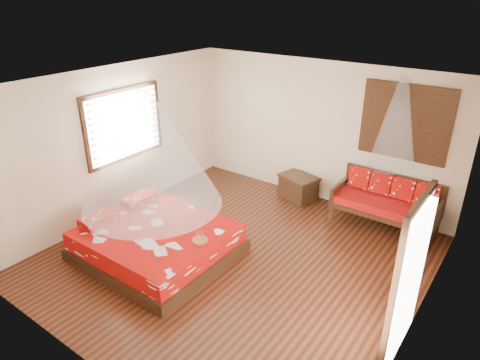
{
  "coord_description": "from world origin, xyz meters",
  "views": [
    {
      "loc": [
        3.47,
        -4.67,
        4.06
      ],
      "look_at": [
        -0.26,
        0.45,
        1.15
      ],
      "focal_mm": 32.0,
      "sensor_mm": 36.0,
      "label": 1
    }
  ],
  "objects": [
    {
      "name": "bed",
      "position": [
        -1.11,
        -0.7,
        0.25
      ],
      "size": [
        2.26,
        2.05,
        0.65
      ],
      "rotation": [
        0.0,
        0.0,
        -0.0
      ],
      "color": "black",
      "rests_on": "floor"
    },
    {
      "name": "glazed_door",
      "position": [
        2.72,
        -0.6,
        1.07
      ],
      "size": [
        0.08,
        1.02,
        2.16
      ],
      "color": "black",
      "rests_on": "floor"
    },
    {
      "name": "mosquito_net_main",
      "position": [
        -1.09,
        -0.7,
        1.85
      ],
      "size": [
        2.14,
        2.14,
        1.8
      ],
      "primitive_type": "cone",
      "color": "silver",
      "rests_on": "ceiling"
    },
    {
      "name": "shutter_panel",
      "position": [
        1.6,
        2.72,
        1.9
      ],
      "size": [
        1.52,
        0.06,
        1.32
      ],
      "color": "black",
      "rests_on": "wall_back"
    },
    {
      "name": "mosquito_net_daybed",
      "position": [
        1.6,
        2.25,
        2.0
      ],
      "size": [
        0.77,
        0.77,
        1.5
      ],
      "primitive_type": "cone",
      "color": "silver",
      "rests_on": "ceiling"
    },
    {
      "name": "window_left",
      "position": [
        -2.71,
        0.2,
        1.7
      ],
      "size": [
        0.1,
        1.74,
        1.34
      ],
      "color": "black",
      "rests_on": "wall_left"
    },
    {
      "name": "wine_tray",
      "position": [
        -0.27,
        -0.57,
        0.55
      ],
      "size": [
        0.24,
        0.24,
        0.2
      ],
      "rotation": [
        0.0,
        0.0,
        0.35
      ],
      "color": "brown",
      "rests_on": "bed"
    },
    {
      "name": "room",
      "position": [
        0.0,
        0.0,
        1.4
      ],
      "size": [
        5.54,
        5.54,
        2.84
      ],
      "color": "black",
      "rests_on": "ground"
    },
    {
      "name": "daybed",
      "position": [
        1.6,
        2.38,
        0.52
      ],
      "size": [
        1.81,
        0.81,
        0.95
      ],
      "color": "black",
      "rests_on": "floor"
    },
    {
      "name": "storage_chest",
      "position": [
        -0.23,
        2.45,
        0.26
      ],
      "size": [
        0.86,
        0.72,
        0.51
      ],
      "rotation": [
        0.0,
        0.0,
        -0.28
      ],
      "color": "black",
      "rests_on": "floor"
    }
  ]
}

